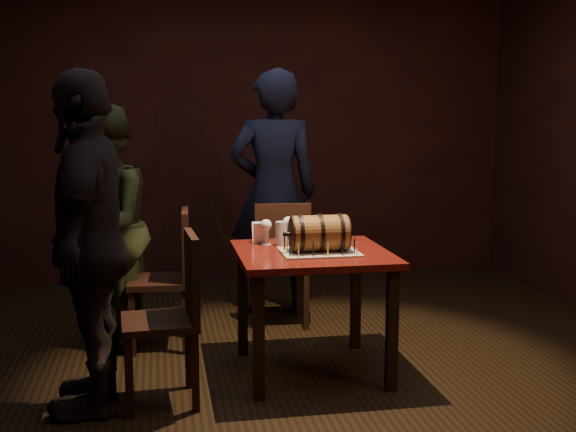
{
  "coord_description": "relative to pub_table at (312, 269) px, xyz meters",
  "views": [
    {
      "loc": [
        -0.8,
        -4.19,
        1.59
      ],
      "look_at": [
        -0.03,
        0.05,
        0.95
      ],
      "focal_mm": 45.0,
      "sensor_mm": 36.0,
      "label": 1
    }
  ],
  "objects": [
    {
      "name": "chair_left_rear",
      "position": [
        -0.83,
        0.63,
        -0.12
      ],
      "size": [
        0.42,
        0.42,
        0.93
      ],
      "color": "black",
      "rests_on": "ground"
    },
    {
      "name": "person_left_front",
      "position": [
        -1.26,
        -0.32,
        0.26
      ],
      "size": [
        0.55,
        1.09,
        1.8
      ],
      "primitive_type": "imported",
      "rotation": [
        0.0,
        0.0,
        -1.68
      ],
      "color": "black",
      "rests_on": "ground"
    },
    {
      "name": "person_back",
      "position": [
        -0.02,
        1.35,
        0.31
      ],
      "size": [
        0.72,
        0.5,
        1.89
      ],
      "primitive_type": "imported",
      "rotation": [
        0.0,
        0.0,
        3.08
      ],
      "color": "black",
      "rests_on": "ground"
    },
    {
      "name": "pub_table",
      "position": [
        0.0,
        0.0,
        0.0
      ],
      "size": [
        0.9,
        0.9,
        0.75
      ],
      "color": "#4B0F0C",
      "rests_on": "ground"
    },
    {
      "name": "pint_of_ale",
      "position": [
        -0.15,
        0.2,
        0.18
      ],
      "size": [
        0.07,
        0.07,
        0.15
      ],
      "color": "silver",
      "rests_on": "pub_table"
    },
    {
      "name": "birthday_candles",
      "position": [
        0.03,
        -0.07,
        0.16
      ],
      "size": [
        0.4,
        0.3,
        0.09
      ],
      "color": "#EDD88E",
      "rests_on": "cake_board"
    },
    {
      "name": "wine_glass_right",
      "position": [
        0.08,
        0.33,
        0.23
      ],
      "size": [
        0.07,
        0.07,
        0.16
      ],
      "color": "silver",
      "rests_on": "pub_table"
    },
    {
      "name": "chair_left_front",
      "position": [
        -0.83,
        -0.31,
        -0.12
      ],
      "size": [
        0.42,
        0.42,
        0.93
      ],
      "color": "black",
      "rests_on": "ground"
    },
    {
      "name": "wine_glass_left",
      "position": [
        -0.24,
        0.24,
        0.23
      ],
      "size": [
        0.07,
        0.07,
        0.16
      ],
      "color": "silver",
      "rests_on": "pub_table"
    },
    {
      "name": "menu_card",
      "position": [
        -0.27,
        0.3,
        0.17
      ],
      "size": [
        0.1,
        0.05,
        0.13
      ],
      "primitive_type": null,
      "color": "white",
      "rests_on": "pub_table"
    },
    {
      "name": "wine_glass_mid",
      "position": [
        -0.09,
        0.34,
        0.23
      ],
      "size": [
        0.07,
        0.07,
        0.16
      ],
      "color": "silver",
      "rests_on": "pub_table"
    },
    {
      "name": "person_left_rear",
      "position": [
        -1.27,
        0.69,
        0.17
      ],
      "size": [
        0.7,
        0.86,
        1.63
      ],
      "primitive_type": "imported",
      "rotation": [
        0.0,
        0.0,
        -1.69
      ],
      "color": "#30391C",
      "rests_on": "ground"
    },
    {
      "name": "barrel_cake",
      "position": [
        0.03,
        -0.07,
        0.23
      ],
      "size": [
        0.39,
        0.23,
        0.23
      ],
      "color": "brown",
      "rests_on": "cake_board"
    },
    {
      "name": "chair_back",
      "position": [
        -0.03,
        0.92,
        -0.12
      ],
      "size": [
        0.41,
        0.41,
        0.93
      ],
      "color": "black",
      "rests_on": "ground"
    },
    {
      "name": "room_shell",
      "position": [
        -0.1,
        0.05,
        0.76
      ],
      "size": [
        5.04,
        5.04,
        2.8
      ],
      "color": "black",
      "rests_on": "ground"
    },
    {
      "name": "cake_board",
      "position": [
        0.03,
        -0.07,
        0.12
      ],
      "size": [
        0.45,
        0.35,
        0.01
      ],
      "primitive_type": "cube",
      "color": "#AFA48D",
      "rests_on": "pub_table"
    }
  ]
}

